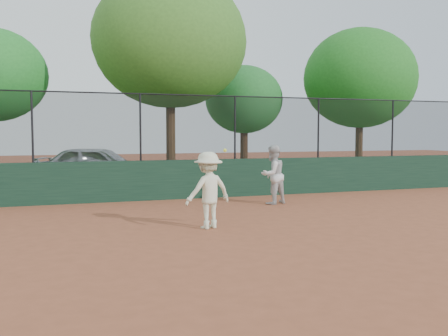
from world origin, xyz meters
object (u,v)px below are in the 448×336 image
object	(u,v)px
player_second	(273,175)
player_main	(208,190)
tree_2	(170,41)
tree_3	(244,100)
parked_car	(98,167)
tree_4	(360,78)

from	to	relation	value
player_second	player_main	size ratio (longest dim) A/B	0.99
tree_2	tree_3	distance (m)	5.52
parked_car	player_main	distance (m)	9.07
tree_3	tree_4	bearing A→B (deg)	-17.87
tree_2	player_main	bearing A→B (deg)	-98.36
tree_2	tree_3	world-z (taller)	tree_2
player_second	parked_car	bearing A→B (deg)	-75.05
player_main	tree_2	world-z (taller)	tree_2
player_main	tree_3	size ratio (longest dim) A/B	0.33
player_main	tree_3	distance (m)	13.56
tree_2	tree_3	xyz separation A→B (m)	(4.24, 2.92, -1.99)
player_second	tree_2	distance (m)	7.99
tree_2	tree_4	xyz separation A→B (m)	(9.49, 1.23, -0.98)
tree_3	tree_4	distance (m)	5.60
player_main	tree_4	world-z (taller)	tree_4
player_main	player_second	bearing A→B (deg)	45.40
tree_3	player_main	bearing A→B (deg)	-114.88
player_main	tree_4	size ratio (longest dim) A/B	0.24
parked_car	tree_2	distance (m)	5.56
player_main	tree_2	distance (m)	10.38
player_second	tree_3	size ratio (longest dim) A/B	0.32
tree_3	tree_2	bearing A→B (deg)	-145.46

